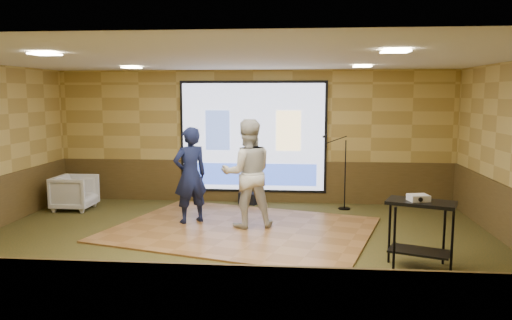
# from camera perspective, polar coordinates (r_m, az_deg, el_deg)

# --- Properties ---
(ground) EXTENTS (9.00, 9.00, 0.00)m
(ground) POSITION_cam_1_polar(r_m,az_deg,el_deg) (8.19, -2.69, -9.96)
(ground) COLOR #2B3518
(ground) RESTS_ON ground
(room_shell) EXTENTS (9.04, 7.04, 3.02)m
(room_shell) POSITION_cam_1_polar(r_m,az_deg,el_deg) (7.82, -2.78, 4.84)
(room_shell) COLOR tan
(room_shell) RESTS_ON ground
(wainscot_back) EXTENTS (9.00, 0.04, 0.95)m
(wainscot_back) POSITION_cam_1_polar(r_m,az_deg,el_deg) (11.44, -0.33, -2.46)
(wainscot_back) COLOR #463517
(wainscot_back) RESTS_ON ground
(wainscot_front) EXTENTS (9.00, 0.04, 0.95)m
(wainscot_front) POSITION_cam_1_polar(r_m,az_deg,el_deg) (4.81, -8.62, -16.91)
(wainscot_front) COLOR #463517
(wainscot_front) RESTS_ON ground
(projector_screen) EXTENTS (3.32, 0.06, 2.52)m
(projector_screen) POSITION_cam_1_polar(r_m,az_deg,el_deg) (11.26, -0.35, 2.52)
(projector_screen) COLOR black
(projector_screen) RESTS_ON room_shell
(downlight_nw) EXTENTS (0.32, 0.32, 0.02)m
(downlight_nw) POSITION_cam_1_polar(r_m,az_deg,el_deg) (10.09, -14.03, 10.21)
(downlight_nw) COLOR beige
(downlight_nw) RESTS_ON room_shell
(downlight_ne) EXTENTS (0.32, 0.32, 0.02)m
(downlight_ne) POSITION_cam_1_polar(r_m,az_deg,el_deg) (9.61, 12.06, 10.41)
(downlight_ne) COLOR beige
(downlight_ne) RESTS_ON room_shell
(downlight_sw) EXTENTS (0.32, 0.32, 0.02)m
(downlight_sw) POSITION_cam_1_polar(r_m,az_deg,el_deg) (7.06, -22.97, 11.09)
(downlight_sw) COLOR beige
(downlight_sw) RESTS_ON room_shell
(downlight_se) EXTENTS (0.32, 0.32, 0.02)m
(downlight_se) POSITION_cam_1_polar(r_m,az_deg,el_deg) (6.35, 15.66, 11.86)
(downlight_se) COLOR beige
(downlight_se) RESTS_ON room_shell
(dance_floor) EXTENTS (5.28, 4.54, 0.03)m
(dance_floor) POSITION_cam_1_polar(r_m,az_deg,el_deg) (9.18, -1.66, -7.91)
(dance_floor) COLOR olive
(dance_floor) RESTS_ON ground
(player_left) EXTENTS (0.79, 0.74, 1.82)m
(player_left) POSITION_cam_1_polar(r_m,az_deg,el_deg) (9.50, -7.53, -1.72)
(player_left) COLOR #121839
(player_left) RESTS_ON dance_floor
(player_right) EXTENTS (1.13, 0.98, 1.98)m
(player_right) POSITION_cam_1_polar(r_m,az_deg,el_deg) (9.11, -1.00, -1.54)
(player_right) COLOR beige
(player_right) RESTS_ON dance_floor
(av_table) EXTENTS (0.92, 0.49, 0.97)m
(av_table) POSITION_cam_1_polar(r_m,az_deg,el_deg) (7.45, 18.29, -6.66)
(av_table) COLOR black
(av_table) RESTS_ON ground
(projector) EXTENTS (0.31, 0.28, 0.09)m
(projector) POSITION_cam_1_polar(r_m,az_deg,el_deg) (7.38, 18.07, -4.12)
(projector) COLOR silver
(projector) RESTS_ON av_table
(mic_stand) EXTENTS (0.63, 0.26, 1.61)m
(mic_stand) POSITION_cam_1_polar(r_m,az_deg,el_deg) (10.87, 9.82, -2.99)
(mic_stand) COLOR black
(mic_stand) RESTS_ON ground
(banquet_chair) EXTENTS (0.82, 0.80, 0.74)m
(banquet_chair) POSITION_cam_1_polar(r_m,az_deg,el_deg) (11.38, -20.00, -3.51)
(banquet_chair) COLOR gray
(banquet_chair) RESTS_ON ground
(duffel_bag) EXTENTS (0.48, 0.40, 0.25)m
(duffel_bag) POSITION_cam_1_polar(r_m,az_deg,el_deg) (11.29, -0.83, -4.40)
(duffel_bag) COLOR black
(duffel_bag) RESTS_ON ground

